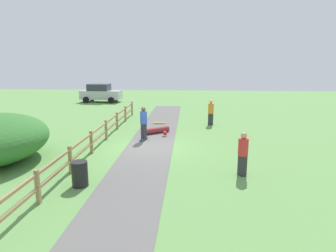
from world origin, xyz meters
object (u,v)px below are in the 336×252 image
(skater_riding, at_px, (144,121))
(parked_car_silver, at_px, (101,93))
(skater_fallen, at_px, (158,130))
(bystander_orange, at_px, (211,111))
(skateboard_loose, at_px, (159,123))
(trash_bin, at_px, (80,174))
(bystander_red, at_px, (243,152))

(skater_riding, bearing_deg, parked_car_silver, 114.24)
(skater_riding, height_order, skater_fallen, skater_riding)
(bystander_orange, bearing_deg, skater_riding, -132.36)
(skater_riding, distance_m, bystander_orange, 5.87)
(skater_fallen, distance_m, bystander_orange, 4.39)
(skater_fallen, distance_m, skateboard_loose, 2.81)
(skateboard_loose, height_order, parked_car_silver, parked_car_silver)
(skater_fallen, bearing_deg, parked_car_silver, 118.67)
(skater_riding, xyz_separation_m, skateboard_loose, (0.40, 4.40, -0.98))
(skater_riding, relative_size, skateboard_loose, 2.28)
(skateboard_loose, xyz_separation_m, parked_car_silver, (-7.30, 10.91, 0.87))
(skateboard_loose, bearing_deg, bystander_orange, -1.14)
(skater_riding, height_order, skateboard_loose, skater_riding)
(skateboard_loose, bearing_deg, trash_bin, -99.14)
(skater_riding, relative_size, bystander_orange, 1.08)
(trash_bin, distance_m, bystander_red, 6.02)
(trash_bin, xyz_separation_m, skateboard_loose, (1.72, 10.69, -0.36))
(skater_fallen, bearing_deg, bystander_orange, 39.13)
(bystander_orange, bearing_deg, parked_car_silver, 134.66)
(trash_bin, xyz_separation_m, bystander_orange, (5.27, 10.62, 0.50))
(trash_bin, height_order, bystander_orange, bystander_orange)
(skater_fallen, xyz_separation_m, parked_car_silver, (-7.49, 13.70, 0.76))
(skater_riding, height_order, parked_car_silver, parked_car_silver)
(skater_riding, distance_m, skateboard_loose, 4.53)
(trash_bin, height_order, bystander_red, bystander_red)
(skateboard_loose, relative_size, bystander_red, 0.48)
(skater_riding, distance_m, bystander_red, 6.65)
(bystander_orange, bearing_deg, skater_fallen, -140.87)
(trash_bin, bearing_deg, bystander_orange, 63.61)
(skateboard_loose, height_order, bystander_red, bystander_red)
(trash_bin, distance_m, skateboard_loose, 10.84)
(skater_fallen, bearing_deg, skateboard_loose, 94.04)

